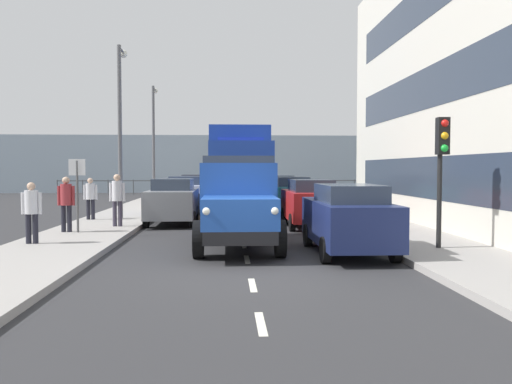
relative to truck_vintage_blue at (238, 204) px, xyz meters
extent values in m
plane|color=#2D2D30|center=(-0.17, -7.65, -1.18)|extent=(80.00, 80.00, 0.00)
cube|color=#9E9993|center=(-5.01, -7.65, -1.10)|extent=(2.77, 43.37, 0.15)
cube|color=#9E9993|center=(4.68, -7.65, -1.10)|extent=(2.77, 43.37, 0.15)
cube|color=silver|center=(-0.17, 6.53, -1.17)|extent=(0.12, 1.10, 0.01)
cube|color=silver|center=(-0.17, 4.19, -1.17)|extent=(0.12, 1.10, 0.01)
cube|color=silver|center=(-0.17, 1.54, -1.17)|extent=(0.12, 1.10, 0.01)
cube|color=silver|center=(-0.17, -0.72, -1.17)|extent=(0.12, 1.10, 0.01)
cube|color=silver|center=(-0.17, -3.39, -1.17)|extent=(0.12, 1.10, 0.01)
cube|color=silver|center=(-0.17, -6.00, -1.17)|extent=(0.12, 1.10, 0.01)
cube|color=silver|center=(-0.17, -8.64, -1.17)|extent=(0.12, 1.10, 0.01)
cube|color=silver|center=(-0.17, -11.08, -1.17)|extent=(0.12, 1.10, 0.01)
cube|color=silver|center=(-0.17, -13.91, -1.17)|extent=(0.12, 1.10, 0.01)
cube|color=silver|center=(-0.17, -16.23, -1.17)|extent=(0.12, 1.10, 0.01)
cube|color=silver|center=(-0.17, -19.03, -1.17)|extent=(0.12, 1.10, 0.01)
cube|color=silver|center=(-0.17, -21.42, -1.17)|extent=(0.12, 1.10, 0.01)
cube|color=silver|center=(-0.17, -23.63, -1.17)|extent=(0.12, 1.10, 0.01)
cube|color=silver|center=(-0.17, -25.95, -1.17)|extent=(0.12, 1.10, 0.01)
cube|color=#2D3847|center=(-6.43, -1.43, 0.62)|extent=(0.08, 19.84, 1.40)
cube|color=#2D3847|center=(-6.43, -1.43, 3.62)|extent=(0.08, 19.84, 1.40)
cube|color=#8C9EAD|center=(-0.17, -32.33, 1.32)|extent=(80.00, 0.80, 5.00)
cylinder|color=#4C5156|center=(-14.17, -28.73, -0.58)|extent=(0.08, 0.08, 1.20)
cylinder|color=#4C5156|center=(-12.17, -28.73, -0.58)|extent=(0.08, 0.08, 1.20)
cylinder|color=#4C5156|center=(-10.17, -28.73, -0.58)|extent=(0.08, 0.08, 1.20)
cylinder|color=#4C5156|center=(-8.17, -28.73, -0.58)|extent=(0.08, 0.08, 1.20)
cylinder|color=#4C5156|center=(-6.17, -28.73, -0.58)|extent=(0.08, 0.08, 1.20)
cylinder|color=#4C5156|center=(-4.17, -28.73, -0.58)|extent=(0.08, 0.08, 1.20)
cylinder|color=#4C5156|center=(-2.17, -28.73, -0.58)|extent=(0.08, 0.08, 1.20)
cylinder|color=#4C5156|center=(-0.17, -28.73, -0.58)|extent=(0.08, 0.08, 1.20)
cylinder|color=#4C5156|center=(1.83, -28.73, -0.58)|extent=(0.08, 0.08, 1.20)
cylinder|color=#4C5156|center=(3.83, -28.73, -0.58)|extent=(0.08, 0.08, 1.20)
cylinder|color=#4C5156|center=(5.83, -28.73, -0.58)|extent=(0.08, 0.08, 1.20)
cylinder|color=#4C5156|center=(7.83, -28.73, -0.58)|extent=(0.08, 0.08, 1.20)
cylinder|color=#4C5156|center=(9.83, -28.73, -0.58)|extent=(0.08, 0.08, 1.20)
cylinder|color=#4C5156|center=(11.83, -28.73, -0.58)|extent=(0.08, 0.08, 1.20)
cylinder|color=#4C5156|center=(13.83, -28.73, -0.58)|extent=(0.08, 0.08, 1.20)
cube|color=#4C5156|center=(-0.17, -28.73, -0.06)|extent=(28.00, 0.08, 0.08)
cube|color=black|center=(0.00, -0.38, -0.58)|extent=(1.64, 5.60, 0.30)
cube|color=#1E479E|center=(0.00, 1.47, -0.08)|extent=(1.72, 1.90, 0.70)
cube|color=silver|center=(0.00, 2.36, -0.11)|extent=(1.16, 0.08, 0.56)
sphere|color=white|center=(-0.74, 2.36, 0.02)|extent=(0.20, 0.20, 0.20)
sphere|color=white|center=(0.73, 2.36, 0.02)|extent=(0.20, 0.20, 0.20)
cube|color=#1E479E|center=(0.00, -0.04, 0.50)|extent=(1.93, 1.34, 1.15)
cube|color=#2D3847|center=(0.00, -0.04, 0.97)|extent=(1.78, 1.23, 0.56)
cube|color=#2D2319|center=(0.00, -1.72, -0.35)|extent=(2.10, 2.80, 0.16)
cube|color=black|center=(-1.01, -1.72, -0.03)|extent=(0.08, 2.80, 0.56)
cube|color=black|center=(1.01, -1.72, -0.03)|extent=(0.08, 2.80, 0.56)
cylinder|color=black|center=(-0.97, 1.30, -0.73)|extent=(0.24, 0.90, 0.90)
cylinder|color=black|center=(0.97, 1.30, -0.73)|extent=(0.24, 0.90, 0.90)
cylinder|color=black|center=(-0.97, -1.92, -0.73)|extent=(0.24, 0.90, 0.90)
cylinder|color=black|center=(0.97, -1.92, -0.73)|extent=(0.24, 0.90, 0.90)
cube|color=#193899|center=(-0.23, -6.36, 0.64)|extent=(2.40, 2.21, 2.60)
cube|color=#2D3847|center=(-0.23, -6.36, 1.21)|extent=(2.20, 2.04, 0.80)
cube|color=#1933B2|center=(-0.23, -6.36, 2.04)|extent=(1.75, 0.20, 0.16)
cube|color=#193899|center=(-0.23, -10.35, 1.19)|extent=(2.50, 5.95, 3.00)
cube|color=black|center=(-0.23, -9.42, -0.48)|extent=(2.00, 8.08, 0.36)
cylinder|color=black|center=(-1.38, -6.44, -0.66)|extent=(0.28, 1.04, 1.04)
cylinder|color=black|center=(0.92, -6.44, -0.66)|extent=(0.28, 1.04, 1.04)
cylinder|color=black|center=(-1.38, -10.06, -0.66)|extent=(0.28, 1.04, 1.04)
cylinder|color=black|center=(0.92, -10.06, -0.66)|extent=(0.28, 1.04, 1.04)
cylinder|color=black|center=(-1.38, -12.18, -0.66)|extent=(0.28, 1.04, 1.04)
cylinder|color=black|center=(0.92, -12.18, -0.66)|extent=(0.28, 1.04, 1.04)
cube|color=navy|center=(-2.68, 0.85, -0.38)|extent=(1.66, 4.10, 1.00)
cube|color=#2D3847|center=(-2.68, 1.05, 0.33)|extent=(1.36, 2.26, 0.42)
cylinder|color=black|center=(-1.89, -0.42, -0.88)|extent=(0.18, 0.60, 0.60)
cylinder|color=black|center=(-3.47, -0.42, -0.88)|extent=(0.18, 0.60, 0.60)
cylinder|color=black|center=(-1.89, 2.12, -0.88)|extent=(0.18, 0.60, 0.60)
cylinder|color=black|center=(-3.47, 2.12, -0.88)|extent=(0.18, 0.60, 0.60)
cube|color=#B21E1E|center=(-2.68, -5.02, -0.38)|extent=(1.66, 3.99, 1.00)
cube|color=#2D3847|center=(-2.68, -4.82, 0.33)|extent=(1.36, 2.19, 0.42)
cylinder|color=black|center=(-1.89, -6.25, -0.88)|extent=(0.18, 0.60, 0.60)
cylinder|color=black|center=(-3.47, -6.25, -0.88)|extent=(0.18, 0.60, 0.60)
cylinder|color=black|center=(-1.89, -3.78, -0.88)|extent=(0.18, 0.60, 0.60)
cylinder|color=black|center=(-3.47, -3.78, -0.88)|extent=(0.18, 0.60, 0.60)
cube|color=#1E6670|center=(-2.68, -10.65, -0.38)|extent=(1.74, 4.16, 1.00)
cube|color=#2D3847|center=(-2.68, -10.45, 0.33)|extent=(1.42, 2.29, 0.42)
cylinder|color=black|center=(-1.85, -11.94, -0.88)|extent=(0.18, 0.60, 0.60)
cylinder|color=black|center=(-3.50, -11.94, -0.88)|extent=(0.18, 0.60, 0.60)
cylinder|color=black|center=(-1.85, -9.36, -0.88)|extent=(0.18, 0.60, 0.60)
cylinder|color=black|center=(-3.50, -9.36, -0.88)|extent=(0.18, 0.60, 0.60)
cube|color=black|center=(-2.68, -15.97, -0.38)|extent=(1.67, 4.52, 1.00)
cube|color=#2D3847|center=(-2.68, -15.77, 0.33)|extent=(1.37, 2.49, 0.42)
cylinder|color=black|center=(-1.89, -17.37, -0.88)|extent=(0.18, 0.60, 0.60)
cylinder|color=black|center=(-3.47, -17.37, -0.88)|extent=(0.18, 0.60, 0.60)
cylinder|color=black|center=(-1.89, -14.57, -0.88)|extent=(0.18, 0.60, 0.60)
cylinder|color=black|center=(-3.47, -14.57, -0.88)|extent=(0.18, 0.60, 0.60)
cube|color=slate|center=(2.34, -6.35, -0.38)|extent=(1.74, 4.07, 1.00)
cube|color=#2D3847|center=(2.34, -6.55, 0.33)|extent=(1.42, 2.24, 0.42)
cylinder|color=black|center=(1.52, -5.09, -0.88)|extent=(0.18, 0.60, 0.60)
cylinder|color=black|center=(3.17, -5.09, -0.88)|extent=(0.18, 0.60, 0.60)
cylinder|color=black|center=(1.52, -7.62, -0.88)|extent=(0.18, 0.60, 0.60)
cylinder|color=black|center=(3.17, -7.62, -0.88)|extent=(0.18, 0.60, 0.60)
cube|color=white|center=(2.34, -12.60, -0.38)|extent=(1.87, 4.40, 1.00)
cube|color=#2D3847|center=(2.34, -12.80, 0.33)|extent=(1.53, 2.42, 0.42)
cylinder|color=black|center=(1.46, -11.24, -0.88)|extent=(0.18, 0.60, 0.60)
cylinder|color=black|center=(3.23, -11.24, -0.88)|extent=(0.18, 0.60, 0.60)
cylinder|color=black|center=(1.46, -13.96, -0.88)|extent=(0.18, 0.60, 0.60)
cylinder|color=black|center=(3.23, -13.96, -0.88)|extent=(0.18, 0.60, 0.60)
cube|color=maroon|center=(2.34, -19.46, -0.38)|extent=(1.81, 4.41, 1.00)
cube|color=#2D3847|center=(2.34, -19.66, 0.33)|extent=(1.48, 2.42, 0.42)
cylinder|color=black|center=(1.48, -18.09, -0.88)|extent=(0.18, 0.60, 0.60)
cylinder|color=black|center=(3.20, -18.09, -0.88)|extent=(0.18, 0.60, 0.60)
cylinder|color=black|center=(1.48, -20.83, -0.88)|extent=(0.18, 0.60, 0.60)
cylinder|color=black|center=(3.20, -20.83, -0.88)|extent=(0.18, 0.60, 0.60)
cylinder|color=black|center=(5.30, -0.32, -0.64)|extent=(0.14, 0.14, 0.78)
cylinder|color=black|center=(5.48, -0.32, -0.64)|extent=(0.14, 0.14, 0.78)
cylinder|color=silver|center=(5.39, -0.32, 0.06)|extent=(0.34, 0.34, 0.62)
cylinder|color=silver|center=(5.17, -0.32, 0.03)|extent=(0.09, 0.09, 0.57)
cylinder|color=silver|center=(5.61, -0.32, 0.03)|extent=(0.09, 0.09, 0.57)
sphere|color=tan|center=(5.39, -0.32, 0.47)|extent=(0.21, 0.21, 0.21)
cylinder|color=black|center=(5.16, -2.80, -0.61)|extent=(0.14, 0.14, 0.83)
cylinder|color=black|center=(5.34, -2.80, -0.61)|extent=(0.14, 0.14, 0.83)
cylinder|color=maroon|center=(5.25, -2.80, 0.13)|extent=(0.34, 0.34, 0.66)
cylinder|color=maroon|center=(5.03, -2.80, 0.09)|extent=(0.09, 0.09, 0.60)
cylinder|color=maroon|center=(5.47, -2.80, 0.09)|extent=(0.09, 0.09, 0.60)
sphere|color=tan|center=(5.25, -2.80, 0.57)|extent=(0.22, 0.22, 0.22)
cylinder|color=#383342|center=(3.92, -4.32, -0.60)|extent=(0.14, 0.14, 0.86)
cylinder|color=#383342|center=(4.10, -4.32, -0.60)|extent=(0.14, 0.14, 0.86)
cylinder|color=silver|center=(4.01, -4.32, 0.17)|extent=(0.34, 0.34, 0.68)
cylinder|color=silver|center=(3.79, -4.32, 0.14)|extent=(0.09, 0.09, 0.63)
cylinder|color=silver|center=(4.23, -4.32, 0.14)|extent=(0.09, 0.09, 0.63)
sphere|color=tan|center=(4.01, -4.32, 0.63)|extent=(0.23, 0.23, 0.23)
cylinder|color=black|center=(5.45, -6.75, -0.64)|extent=(0.14, 0.14, 0.77)
cylinder|color=black|center=(5.63, -6.75, -0.64)|extent=(0.14, 0.14, 0.77)
cylinder|color=silver|center=(5.54, -6.75, 0.05)|extent=(0.34, 0.34, 0.61)
cylinder|color=silver|center=(5.32, -6.75, 0.02)|extent=(0.09, 0.09, 0.56)
cylinder|color=silver|center=(5.76, -6.75, 0.02)|extent=(0.09, 0.09, 0.56)
sphere|color=tan|center=(5.54, -6.75, 0.46)|extent=(0.21, 0.21, 0.21)
cylinder|color=black|center=(-4.94, 0.96, 0.57)|extent=(0.12, 0.12, 3.20)
cube|color=black|center=(-4.94, 1.10, 1.72)|extent=(0.28, 0.24, 0.90)
sphere|color=red|center=(-4.94, 1.22, 2.02)|extent=(0.18, 0.18, 0.18)
sphere|color=orange|center=(-4.94, 1.22, 1.72)|extent=(0.18, 0.18, 0.18)
sphere|color=green|center=(-4.94, 1.22, 1.42)|extent=(0.18, 0.18, 0.18)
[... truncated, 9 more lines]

